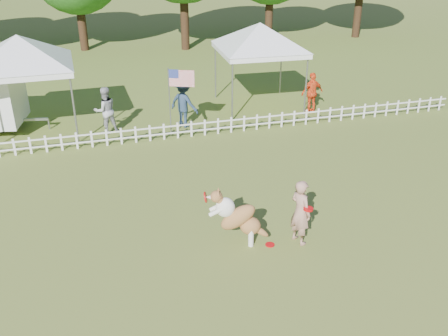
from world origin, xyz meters
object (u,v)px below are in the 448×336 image
spectator_c (312,93)px  frisbee_on_turf (270,245)px  spectator_a (105,110)px  handler (300,212)px  flag_pole (170,103)px  spectator_b (184,103)px  canopy_tent_left (25,87)px  canopy_tent_right (259,66)px  dog (239,217)px

spectator_c → frisbee_on_turf: bearing=51.5°
spectator_a → spectator_c: size_ratio=1.04×
handler → flag_pole: (-1.73, 7.49, 0.43)m
handler → frisbee_on_turf: bearing=68.5°
spectator_a → spectator_b: (2.87, -0.15, 0.06)m
handler → spectator_a: spectator_a is taller
canopy_tent_left → flag_pole: 5.20m
frisbee_on_turf → canopy_tent_left: canopy_tent_left is taller
canopy_tent_right → spectator_c: (1.81, -1.38, -0.86)m
frisbee_on_turf → canopy_tent_left: 11.08m
handler → dog: (-1.41, 0.35, -0.12)m
spectator_b → spectator_c: (5.30, 0.14, -0.10)m
handler → spectator_b: size_ratio=0.89×
spectator_a → spectator_b: 2.88m
canopy_tent_left → canopy_tent_right: size_ratio=1.03×
spectator_c → flag_pole: bearing=1.3°
handler → flag_pole: flag_pole is taller
handler → spectator_c: bearing=-45.0°
frisbee_on_turf → spectator_a: size_ratio=0.13×
handler → spectator_c: 9.48m
handler → canopy_tent_left: bearing=16.9°
canopy_tent_right → spectator_b: size_ratio=1.82×
dog → spectator_c: size_ratio=0.86×
frisbee_on_turf → flag_pole: 7.63m
dog → spectator_a: (-2.52, 8.13, 0.15)m
dog → canopy_tent_right: (3.84, 9.50, 0.98)m
flag_pole → spectator_a: flag_pole is taller
spectator_b → dog: bearing=135.0°
spectator_b → spectator_c: size_ratio=1.12×
canopy_tent_right → handler: bearing=-101.2°
handler → dog: handler is taller
handler → canopy_tent_right: bearing=-32.3°
dog → spectator_c: spectator_c is taller
canopy_tent_right → canopy_tent_left: bearing=-173.7°
canopy_tent_left → flag_pole: canopy_tent_left is taller
dog → canopy_tent_right: canopy_tent_right is taller
dog → frisbee_on_turf: dog is taller
spectator_b → handler: bearing=144.8°
dog → flag_pole: bearing=110.8°
handler → frisbee_on_turf: size_ratio=7.41×
dog → spectator_b: bearing=105.7°
flag_pole → spectator_a: 2.45m
handler → spectator_a: 9.35m
spectator_b → frisbee_on_turf: bearing=139.9°
canopy_tent_left → spectator_a: bearing=-18.2°
dog → handler: bearing=4.1°
frisbee_on_turf → spectator_c: spectator_c is taller
canopy_tent_right → spectator_c: size_ratio=2.04×
flag_pole → spectator_c: (5.97, 0.98, -0.43)m
spectator_b → flag_pole: bearing=98.9°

